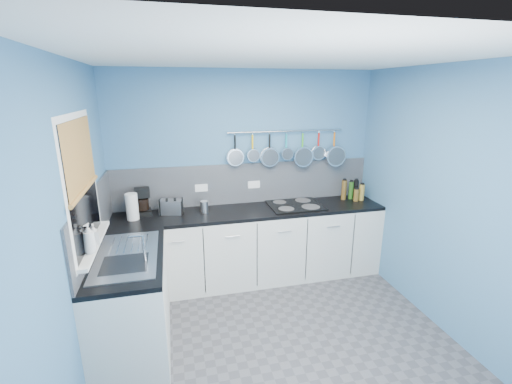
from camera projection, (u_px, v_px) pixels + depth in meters
name	position (u px, v px, depth m)	size (l,w,h in m)	color
floor	(280.00, 343.00, 3.28)	(3.20, 3.00, 0.02)	#47474C
ceiling	(287.00, 55.00, 2.58)	(3.20, 3.00, 0.02)	white
wall_back	(245.00, 175.00, 4.34)	(3.20, 0.02, 2.50)	teal
wall_front	(390.00, 333.00, 1.52)	(3.20, 0.02, 2.50)	teal
wall_left	(73.00, 234.00, 2.57)	(0.02, 3.00, 2.50)	teal
wall_right	(446.00, 202.00, 3.30)	(0.02, 3.00, 2.50)	teal
backsplash_back	(246.00, 183.00, 4.35)	(3.20, 0.02, 0.50)	slate
backsplash_left	(94.00, 218.00, 3.16)	(0.02, 1.80, 0.50)	slate
cabinet_run_back	(251.00, 246.00, 4.28)	(3.20, 0.60, 0.86)	silver
worktop_back	(251.00, 211.00, 4.15)	(3.20, 0.60, 0.04)	black
cabinet_run_left	(133.00, 303.00, 3.15)	(0.60, 1.20, 0.86)	silver
worktop_left	(127.00, 257.00, 3.02)	(0.60, 1.20, 0.04)	black
window_frame	(82.00, 184.00, 2.77)	(0.01, 1.00, 1.10)	white
window_glass	(83.00, 184.00, 2.77)	(0.01, 0.90, 1.00)	black
bamboo_blind	(80.00, 156.00, 2.71)	(0.01, 0.90, 0.55)	#B07838
window_sill	(94.00, 243.00, 2.92)	(0.10, 0.98, 0.03)	white
sink_unit	(127.00, 255.00, 3.01)	(0.50, 0.95, 0.01)	silver
mixer_tap	(144.00, 248.00, 2.85)	(0.12, 0.08, 0.26)	silver
socket_left	(201.00, 188.00, 4.22)	(0.15, 0.01, 0.09)	white
socket_right	(254.00, 185.00, 4.36)	(0.15, 0.01, 0.09)	white
pot_rail	(286.00, 131.00, 4.25)	(0.02, 0.02, 1.45)	silver
soap_bottle_a	(89.00, 238.00, 2.69)	(0.09, 0.09, 0.24)	white
soap_bottle_b	(94.00, 234.00, 2.85)	(0.08, 0.08, 0.17)	white
paper_towel	(132.00, 207.00, 3.80)	(0.13, 0.13, 0.29)	white
coffee_maker	(143.00, 202.00, 3.94)	(0.17, 0.19, 0.30)	black
toaster	(171.00, 207.00, 4.00)	(0.25, 0.14, 0.16)	silver
canister	(204.00, 207.00, 4.05)	(0.09, 0.09, 0.13)	silver
hob	(295.00, 205.00, 4.31)	(0.64, 0.56, 0.01)	black
pan_0	(235.00, 149.00, 4.15)	(0.20, 0.05, 0.39)	silver
pan_1	(253.00, 147.00, 4.19)	(0.16, 0.08, 0.35)	silver
pan_2	(270.00, 149.00, 4.25)	(0.23, 0.06, 0.42)	silver
pan_3	(286.00, 146.00, 4.29)	(0.15, 0.09, 0.34)	silver
pan_4	(302.00, 149.00, 4.35)	(0.25, 0.08, 0.44)	silver
pan_5	(319.00, 145.00, 4.39)	(0.18, 0.05, 0.37)	silver
pan_6	(334.00, 148.00, 4.45)	(0.26, 0.12, 0.45)	silver
condiment_0	(356.00, 189.00, 4.57)	(0.07, 0.07, 0.24)	black
condiment_1	(351.00, 190.00, 4.54)	(0.06, 0.06, 0.22)	#265919
condiment_2	(344.00, 190.00, 4.51)	(0.06, 0.06, 0.25)	brown
condiment_3	(362.00, 192.00, 4.48)	(0.07, 0.07, 0.21)	olive
condiment_4	(356.00, 195.00, 4.46)	(0.07, 0.07, 0.15)	brown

